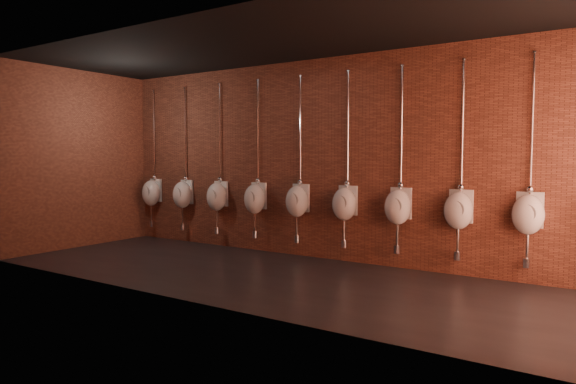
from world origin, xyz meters
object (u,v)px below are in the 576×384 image
at_px(urinal_8, 528,213).
at_px(urinal_1, 183,194).
at_px(urinal_4, 297,200).
at_px(urinal_6, 398,206).
at_px(urinal_7, 459,209).
at_px(urinal_2, 217,196).
at_px(urinal_5, 345,203).
at_px(urinal_3, 255,198).
at_px(urinal_0, 152,192).

bearing_deg(urinal_8, urinal_1, 180.00).
relative_size(urinal_4, urinal_6, 1.00).
bearing_deg(urinal_7, urinal_1, 180.00).
relative_size(urinal_2, urinal_7, 1.00).
distance_m(urinal_5, urinal_7, 1.72).
height_order(urinal_4, urinal_6, same).
height_order(urinal_3, urinal_5, same).
distance_m(urinal_0, urinal_4, 3.45).
bearing_deg(urinal_8, urinal_6, 180.00).
bearing_deg(urinal_2, urinal_7, 0.00).
height_order(urinal_3, urinal_8, same).
bearing_deg(urinal_5, urinal_4, 180.00).
relative_size(urinal_6, urinal_7, 1.00).
relative_size(urinal_5, urinal_8, 1.00).
relative_size(urinal_0, urinal_7, 1.00).
bearing_deg(urinal_7, urinal_8, 0.00).
relative_size(urinal_2, urinal_3, 1.00).
distance_m(urinal_3, urinal_5, 1.72).
height_order(urinal_0, urinal_4, same).
xyz_separation_m(urinal_4, urinal_7, (2.59, 0.00, 0.00)).
bearing_deg(urinal_3, urinal_6, 0.00).
distance_m(urinal_2, urinal_5, 2.59).
height_order(urinal_3, urinal_4, same).
height_order(urinal_1, urinal_2, same).
bearing_deg(urinal_8, urinal_7, 180.00).
relative_size(urinal_1, urinal_3, 1.00).
bearing_deg(urinal_2, urinal_3, 0.00).
bearing_deg(urinal_4, urinal_8, 0.00).
bearing_deg(urinal_6, urinal_2, 180.00).
distance_m(urinal_4, urinal_7, 2.59).
bearing_deg(urinal_0, urinal_2, 0.00).
distance_m(urinal_0, urinal_6, 5.17).
relative_size(urinal_5, urinal_6, 1.00).
bearing_deg(urinal_5, urinal_8, 0.00).
height_order(urinal_4, urinal_8, same).
height_order(urinal_0, urinal_7, same).
bearing_deg(urinal_6, urinal_1, 180.00).
bearing_deg(urinal_5, urinal_1, 180.00).
distance_m(urinal_0, urinal_8, 6.90).
bearing_deg(urinal_8, urinal_2, 180.00).
distance_m(urinal_3, urinal_6, 2.59).
height_order(urinal_1, urinal_3, same).
relative_size(urinal_2, urinal_4, 1.00).
height_order(urinal_4, urinal_7, same).
bearing_deg(urinal_8, urinal_3, 180.00).
relative_size(urinal_0, urinal_1, 1.00).
height_order(urinal_1, urinal_5, same).
xyz_separation_m(urinal_2, urinal_4, (1.72, 0.00, 0.00)).
distance_m(urinal_2, urinal_7, 4.31).
bearing_deg(urinal_0, urinal_8, 0.00).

